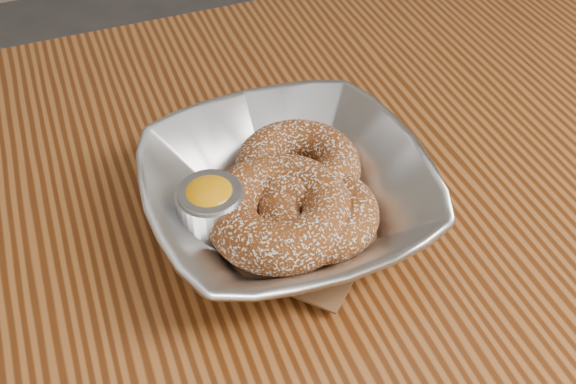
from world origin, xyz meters
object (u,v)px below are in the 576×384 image
object	(u,v)px
table	(327,346)
donut_back	(298,167)
serving_bowl	(288,195)
donut_front	(318,214)
donut_extra	(280,212)
ramekin	(211,209)

from	to	relation	value
table	donut_back	world-z (taller)	donut_back
table	serving_bowl	size ratio (longest dim) A/B	5.54
donut_front	donut_extra	xyz separation A→B (m)	(-0.03, 0.01, 0.00)
serving_bowl	table	bearing A→B (deg)	-79.82
serving_bowl	donut_back	distance (m)	0.03
donut_extra	ramekin	world-z (taller)	ramekin
serving_bowl	donut_front	size ratio (longest dim) A/B	2.38
donut_back	donut_front	size ratio (longest dim) A/B	1.10
donut_extra	donut_back	bearing A→B (deg)	53.65
donut_extra	ramekin	size ratio (longest dim) A/B	2.24
table	ramekin	world-z (taller)	ramekin
donut_back	ramekin	world-z (taller)	ramekin
donut_back	ramekin	size ratio (longest dim) A/B	2.01
ramekin	donut_extra	bearing A→B (deg)	-20.95
donut_back	table	bearing A→B (deg)	-94.80
donut_back	donut_extra	distance (m)	0.05
donut_back	donut_extra	size ratio (longest dim) A/B	0.90
donut_back	donut_extra	xyz separation A→B (m)	(-0.03, -0.04, 0.00)
donut_front	table	bearing A→B (deg)	-94.99
donut_extra	ramekin	distance (m)	0.05
donut_back	donut_front	distance (m)	0.05
serving_bowl	donut_extra	world-z (taller)	serving_bowl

